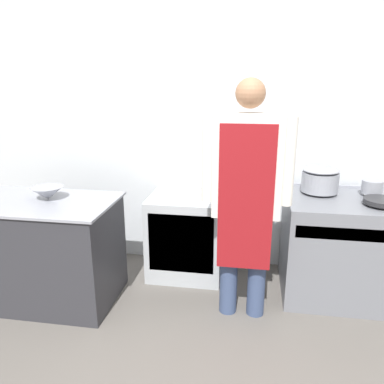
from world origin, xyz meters
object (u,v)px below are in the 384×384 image
Objects in this scene: stove at (344,247)px; person_cook at (246,188)px; mixing_bowl at (47,193)px; sauce_pot at (372,187)px; stock_pot at (320,179)px; fridge_unit at (186,236)px; saute_pan at (382,201)px.

person_cook is at bearing -152.39° from stove.
stove is 2.54m from mixing_bowl.
sauce_pot is (2.66, 0.55, 0.02)m from mixing_bowl.
stove is 0.55× the size of person_cook.
mixing_bowl is 0.84× the size of stock_pot.
stove is at bearing -5.35° from fridge_unit.
stock_pot is at bearing 43.06° from person_cook.
fridge_unit is 1.04m from person_cook.
person_cook is 1.20m from sauce_pot.
fridge_unit is 1.30m from mixing_bowl.
stove is 0.62m from stock_pot.
person_cook is at bearing -1.12° from mixing_bowl.
mixing_bowl is at bearing 178.88° from person_cook.
person_cook is 10.85× the size of sauce_pot.
mixing_bowl is (-1.61, 0.03, -0.13)m from person_cook.
fridge_unit is at bearing 170.60° from saute_pan.
person_cook reaches higher than sauce_pot.
saute_pan is at bearing -9.40° from fridge_unit.
mixing_bowl reaches higher than stove.
stove is at bearing 9.51° from mixing_bowl.
sauce_pot is at bearing 90.00° from saute_pan.
saute_pan is 0.27m from sauce_pot.
person_cook is 1.62m from mixing_bowl.
mixing_bowl is (-2.46, -0.41, 0.49)m from stove.
sauce_pot is at bearing 28.92° from person_cook.
saute_pan is (1.60, -0.27, 0.52)m from fridge_unit.
sauce_pot is (0.43, 0.00, -0.05)m from stock_pot.
saute_pan is at bearing -33.63° from stove.
saute_pan reaches higher than stove.
mixing_bowl is 0.96× the size of saute_pan.
stock_pot is (2.23, 0.55, 0.07)m from mixing_bowl.
person_cook reaches higher than mixing_bowl.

